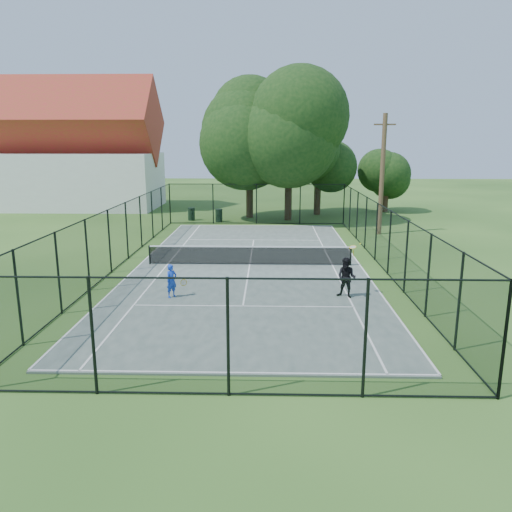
{
  "coord_description": "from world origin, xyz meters",
  "views": [
    {
      "loc": [
        0.96,
        -24.08,
        6.06
      ],
      "look_at": [
        0.4,
        -3.0,
        1.2
      ],
      "focal_mm": 35.0,
      "sensor_mm": 36.0,
      "label": 1
    }
  ],
  "objects_px": {
    "trash_bin_left": "(191,214)",
    "player_black": "(347,278)",
    "tennis_net": "(250,255)",
    "utility_pole": "(382,174)",
    "player_blue": "(172,281)",
    "trash_bin_right": "(219,215)"
  },
  "relations": [
    {
      "from": "player_blue",
      "to": "trash_bin_left",
      "type": "bearing_deg",
      "value": 96.58
    },
    {
      "from": "player_black",
      "to": "player_blue",
      "type": "bearing_deg",
      "value": -178.71
    },
    {
      "from": "tennis_net",
      "to": "trash_bin_left",
      "type": "xyz_separation_m",
      "value": [
        -5.15,
        14.59,
        -0.08
      ]
    },
    {
      "from": "player_blue",
      "to": "trash_bin_right",
      "type": "bearing_deg",
      "value": 90.21
    },
    {
      "from": "utility_pole",
      "to": "player_blue",
      "type": "relative_size",
      "value": 5.91
    },
    {
      "from": "tennis_net",
      "to": "utility_pole",
      "type": "height_order",
      "value": "utility_pole"
    },
    {
      "from": "trash_bin_right",
      "to": "player_black",
      "type": "bearing_deg",
      "value": -70.1
    },
    {
      "from": "trash_bin_left",
      "to": "player_black",
      "type": "xyz_separation_m",
      "value": [
        9.15,
        -19.78,
        0.36
      ]
    },
    {
      "from": "trash_bin_right",
      "to": "utility_pole",
      "type": "relative_size",
      "value": 0.13
    },
    {
      "from": "trash_bin_right",
      "to": "tennis_net",
      "type": "bearing_deg",
      "value": -78.15
    },
    {
      "from": "trash_bin_left",
      "to": "player_blue",
      "type": "relative_size",
      "value": 0.75
    },
    {
      "from": "tennis_net",
      "to": "utility_pole",
      "type": "relative_size",
      "value": 1.29
    },
    {
      "from": "trash_bin_right",
      "to": "player_blue",
      "type": "distance_m",
      "value": 19.29
    },
    {
      "from": "trash_bin_left",
      "to": "tennis_net",
      "type": "bearing_deg",
      "value": -70.54
    },
    {
      "from": "tennis_net",
      "to": "trash_bin_left",
      "type": "relative_size",
      "value": 10.13
    },
    {
      "from": "trash_bin_left",
      "to": "trash_bin_right",
      "type": "height_order",
      "value": "trash_bin_left"
    },
    {
      "from": "trash_bin_right",
      "to": "player_blue",
      "type": "xyz_separation_m",
      "value": [
        0.07,
        -19.29,
        0.22
      ]
    },
    {
      "from": "tennis_net",
      "to": "trash_bin_left",
      "type": "distance_m",
      "value": 15.47
    },
    {
      "from": "player_blue",
      "to": "player_black",
      "type": "xyz_separation_m",
      "value": [
        6.85,
        0.15,
        0.14
      ]
    },
    {
      "from": "trash_bin_left",
      "to": "trash_bin_right",
      "type": "distance_m",
      "value": 2.32
    },
    {
      "from": "trash_bin_right",
      "to": "trash_bin_left",
      "type": "bearing_deg",
      "value": 163.81
    },
    {
      "from": "utility_pole",
      "to": "player_black",
      "type": "xyz_separation_m",
      "value": [
        -4.31,
        -14.19,
        -3.11
      ]
    }
  ]
}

